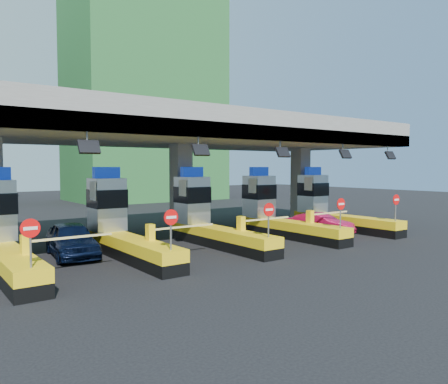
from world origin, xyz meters
TOP-DOWN VIEW (x-y plane):
  - ground at (0.00, 0.00)m, footprint 120.00×120.00m
  - toll_canopy at (0.00, 2.87)m, footprint 28.00×12.09m
  - toll_lane_far_left at (-10.00, 0.28)m, footprint 4.43×8.00m
  - toll_lane_left at (-5.00, 0.28)m, footprint 4.43×8.00m
  - toll_lane_center at (0.00, 0.28)m, footprint 4.43×8.00m
  - toll_lane_right at (5.00, 0.28)m, footprint 4.43×8.00m
  - toll_lane_far_right at (10.00, 0.28)m, footprint 4.43×8.00m
  - bg_building_scaffold at (12.00, 32.00)m, footprint 18.00×12.00m
  - van at (-6.92, 1.25)m, footprint 2.42×4.89m
  - red_car at (7.31, -1.22)m, footprint 2.66×4.32m

SIDE VIEW (x-z plane):
  - ground at x=0.00m, z-range 0.00..0.00m
  - red_car at x=7.31m, z-range 0.00..1.35m
  - van at x=-6.92m, z-range 0.00..1.60m
  - toll_lane_far_left at x=-10.00m, z-range -0.68..3.47m
  - toll_lane_left at x=-5.00m, z-range -0.68..3.47m
  - toll_lane_center at x=0.00m, z-range -0.68..3.47m
  - toll_lane_right at x=5.00m, z-range -0.68..3.47m
  - toll_lane_far_right at x=10.00m, z-range -0.68..3.47m
  - toll_canopy at x=0.00m, z-range 2.63..9.63m
  - bg_building_scaffold at x=12.00m, z-range 0.00..28.00m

